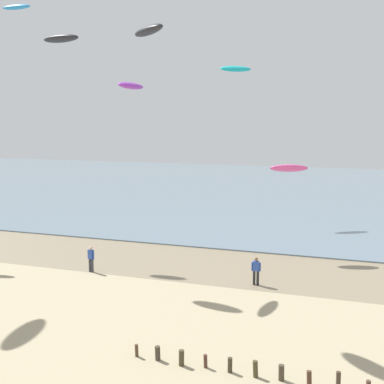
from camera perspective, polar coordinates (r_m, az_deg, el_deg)
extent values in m
cube|color=#84755B|center=(34.67, 3.81, -8.38)|extent=(120.00, 8.33, 0.01)
cube|color=slate|center=(72.46, 11.89, 0.21)|extent=(160.00, 70.00, 0.10)
cylinder|color=#4A3625|center=(22.33, -6.27, -17.37)|extent=(0.15, 0.16, 0.54)
cylinder|color=#43372C|center=(21.95, -3.90, -17.71)|extent=(0.22, 0.24, 0.62)
cylinder|color=#443A27|center=(21.48, -1.20, -18.22)|extent=(0.23, 0.23, 0.66)
cylinder|color=#4C3128|center=(21.35, 1.53, -18.55)|extent=(0.16, 0.17, 0.56)
cylinder|color=#3C3425|center=(21.05, 4.31, -18.90)|extent=(0.19, 0.20, 0.62)
cylinder|color=#453C23|center=(20.80, 7.18, -19.22)|extent=(0.22, 0.20, 0.67)
cylinder|color=#43382A|center=(20.73, 10.06, -19.45)|extent=(0.23, 0.22, 0.62)
cylinder|color=#493122|center=(20.63, 13.10, -19.79)|extent=(0.21, 0.20, 0.57)
cylinder|color=#3F3125|center=(20.49, 16.20, -19.83)|extent=(0.18, 0.19, 0.73)
cylinder|color=#232328|center=(31.01, 7.44, -9.61)|extent=(0.16, 0.16, 0.88)
cylinder|color=#232328|center=(31.04, 7.03, -9.59)|extent=(0.16, 0.16, 0.88)
cube|color=#2D4CA5|center=(30.81, 7.26, -8.29)|extent=(0.37, 0.24, 0.60)
sphere|color=brown|center=(30.69, 7.27, -7.53)|extent=(0.22, 0.22, 0.22)
cylinder|color=#2D4CA5|center=(30.79, 7.70, -8.40)|extent=(0.09, 0.09, 0.52)
cylinder|color=#2D4CA5|center=(30.85, 6.81, -8.35)|extent=(0.09, 0.09, 0.52)
cylinder|color=#383842|center=(34.04, -11.45, -8.08)|extent=(0.16, 0.16, 0.88)
cylinder|color=#383842|center=(33.88, -11.19, -8.15)|extent=(0.16, 0.16, 0.88)
cube|color=#2D4CA5|center=(33.76, -11.36, -6.91)|extent=(0.41, 0.31, 0.60)
sphere|color=beige|center=(33.66, -11.38, -6.22)|extent=(0.22, 0.22, 0.22)
cylinder|color=#2D4CA5|center=(33.94, -11.64, -6.93)|extent=(0.09, 0.09, 0.52)
cylinder|color=#2D4CA5|center=(33.61, -11.06, -7.06)|extent=(0.09, 0.09, 0.52)
ellipsoid|color=#2384D1|center=(43.94, -19.22, 19.13)|extent=(2.49, 0.89, 0.59)
ellipsoid|color=#E54C99|center=(37.22, 10.90, 2.66)|extent=(2.92, 1.80, 0.81)
ellipsoid|color=purple|center=(32.27, -6.92, 11.83)|extent=(1.24, 2.66, 0.58)
ellipsoid|color=#19B2B7|center=(51.55, 4.93, 13.70)|extent=(3.33, 2.60, 0.86)
ellipsoid|color=black|center=(35.40, -14.59, 16.42)|extent=(3.12, 1.59, 0.53)
ellipsoid|color=black|center=(27.40, -4.94, 17.72)|extent=(2.89, 2.80, 0.71)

